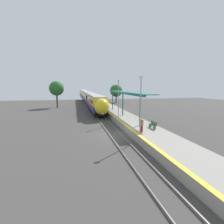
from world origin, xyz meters
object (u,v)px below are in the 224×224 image
object	(u,v)px
lamppost_near	(141,102)
lamppost_mid	(118,96)
train	(86,96)
railway_signal	(87,102)
platform_bench	(153,124)
person_waiting	(141,125)

from	to	relation	value
lamppost_near	lamppost_mid	bearing A→B (deg)	90.00
lamppost_mid	train	bearing A→B (deg)	93.03
railway_signal	lamppost_near	world-z (taller)	lamppost_near
platform_bench	railway_signal	bearing A→B (deg)	107.92
train	person_waiting	size ratio (longest dim) A/B	51.03
person_waiting	train	bearing A→B (deg)	92.75
railway_signal	lamppost_near	bearing A→B (deg)	-79.07
train	lamppost_mid	xyz separation A→B (m)	(2.25, -42.49, 2.06)
lamppost_near	lamppost_mid	size ratio (longest dim) A/B	1.00
person_waiting	lamppost_near	size ratio (longest dim) A/B	0.26
train	railway_signal	size ratio (longest dim) A/B	20.65
train	lamppost_mid	bearing A→B (deg)	-86.97
train	lamppost_near	distance (m)	52.34
platform_bench	lamppost_mid	distance (m)	8.96
platform_bench	railway_signal	world-z (taller)	railway_signal
lamppost_mid	platform_bench	bearing A→B (deg)	-73.89
platform_bench	railway_signal	size ratio (longest dim) A/B	0.41
railway_signal	person_waiting	bearing A→B (deg)	-78.32
railway_signal	lamppost_mid	size ratio (longest dim) A/B	0.64
person_waiting	railway_signal	world-z (taller)	railway_signal
platform_bench	lamppost_mid	size ratio (longest dim) A/B	0.26
train	lamppost_near	size ratio (longest dim) A/B	13.18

